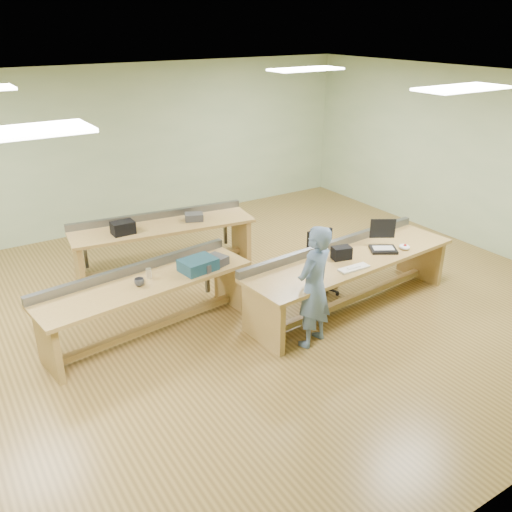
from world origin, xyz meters
The scene contains 22 objects.
floor centered at (0.00, 0.00, 0.00)m, with size 10.00×10.00×0.00m, color olive.
ceiling centered at (0.00, 0.00, 3.00)m, with size 10.00×10.00×0.00m, color silver.
wall_back centered at (0.00, 4.00, 1.50)m, with size 10.00×0.04×3.00m, color #AABC8E.
wall_front centered at (0.00, -4.00, 1.50)m, with size 10.00×0.04×3.00m, color #AABC8E.
wall_right centered at (5.00, 0.00, 1.50)m, with size 0.04×8.00×3.00m, color #AABC8E.
fluor_panels centered at (0.00, 0.00, 2.97)m, with size 6.20×3.50×0.03m.
workbench_front centered at (1.62, -0.77, 0.57)m, with size 3.33×1.13×0.86m.
workbench_mid centered at (-1.02, 0.04, 0.55)m, with size 2.82×1.06×0.86m.
workbench_back centered at (-0.03, 1.77, 0.56)m, with size 2.94×1.13×0.86m.
person centered at (0.61, -1.26, 0.78)m, with size 0.57×0.37×1.55m, color #6A82AE.
laptop_base centered at (2.14, -0.87, 0.77)m, with size 0.35×0.29×0.04m, color black.
laptop_screen centered at (2.21, -0.75, 1.03)m, with size 0.35×0.02×0.28m, color black.
keyboard centered at (1.39, -1.10, 0.76)m, with size 0.44×0.15×0.03m, color beige.
trackball_mouse centered at (2.43, -0.99, 0.78)m, with size 0.14×0.16×0.07m, color white.
camera_bag centered at (1.47, -0.76, 0.84)m, with size 0.25×0.16×0.17m, color black.
task_chair centered at (1.64, -0.22, 0.33)m, with size 0.54×0.54×0.90m.
parts_bin_teal centered at (-0.32, -0.05, 0.83)m, with size 0.45×0.33×0.16m, color #163848.
parts_bin_grey centered at (-0.12, -0.04, 0.81)m, with size 0.42×0.26×0.11m, color #343436.
mug centered at (-1.12, -0.06, 0.80)m, with size 0.12×0.12×0.10m, color #343436.
drinks_can centered at (-0.94, 0.08, 0.81)m, with size 0.07×0.07×0.13m, color silver.
storage_box_back centered at (-0.68, 1.71, 0.84)m, with size 0.33×0.24×0.19m, color black.
tray_back centered at (0.48, 1.66, 0.81)m, with size 0.29×0.21×0.11m, color #343436.
Camera 1 is at (-3.09, -5.75, 3.73)m, focal length 38.00 mm.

